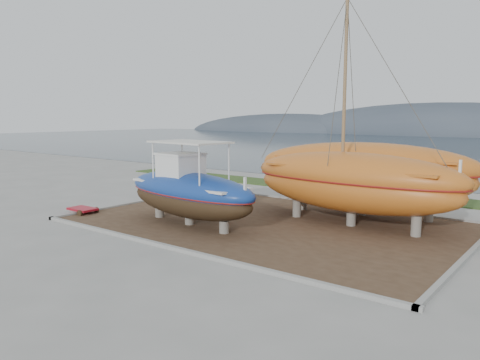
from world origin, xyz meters
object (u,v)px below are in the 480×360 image
Objects in this scene: orange_sailboat at (355,114)px; orange_bare_hull at (363,180)px; blue_caique at (189,183)px; white_dinghy at (199,190)px; red_trailer at (83,211)px.

orange_sailboat reaches higher than orange_bare_hull.
orange_sailboat is at bearing 42.20° from blue_caique.
white_dinghy is 1.75× the size of red_trailer.
orange_bare_hull is at bearing 104.97° from orange_sailboat.
blue_caique reaches higher than white_dinghy.
white_dinghy is 10.19m from orange_bare_hull.
blue_caique is 0.73× the size of orange_bare_hull.
orange_bare_hull is (9.94, 1.86, 1.25)m from white_dinghy.
red_trailer is at bearing -151.64° from orange_sailboat.
red_trailer is (-6.44, -1.58, -1.90)m from blue_caique.
orange_sailboat reaches higher than white_dinghy.
orange_sailboat is 14.99m from red_trailer.
orange_sailboat is at bearing 13.31° from white_dinghy.
blue_caique is 3.60× the size of red_trailer.
orange_bare_hull is (-0.56, 2.57, -3.39)m from orange_sailboat.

